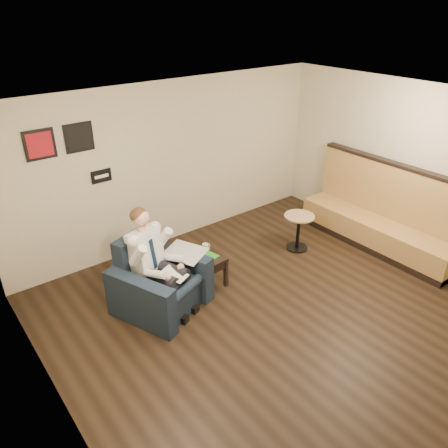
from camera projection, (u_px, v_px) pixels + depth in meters
ground at (295, 320)px, 5.98m from camera, size 6.00×6.00×0.00m
wall_back at (174, 164)px, 7.43m from camera, size 6.00×0.02×2.80m
wall_left at (61, 334)px, 3.70m from camera, size 0.02×6.00×2.80m
wall_right at (433, 175)px, 6.97m from camera, size 0.02×6.00×2.80m
ceiling at (315, 116)px, 4.68m from camera, size 6.00×6.00×0.02m
seating_sign at (101, 176)px, 6.67m from camera, size 0.32×0.02×0.20m
art_print_left at (40, 145)px, 5.93m from camera, size 0.42×0.03×0.42m
art_print_right at (79, 137)px, 6.23m from camera, size 0.42×0.03×0.42m
armchair at (160, 276)px, 6.01m from camera, size 1.39×1.39×1.04m
seated_man at (167, 267)px, 5.86m from camera, size 1.00×1.19×1.42m
lap_papers at (174, 274)px, 5.84m from camera, size 0.36×0.41×0.01m
newspaper at (185, 252)px, 6.20m from camera, size 0.64×0.70×0.01m
side_table at (201, 271)px, 6.60m from camera, size 0.64×0.64×0.49m
green_folder at (200, 259)px, 6.45m from camera, size 0.55×0.44×0.01m
coffee_mug at (205, 247)px, 6.67m from camera, size 0.09×0.09×0.10m
smartphone at (196, 252)px, 6.64m from camera, size 0.16×0.09×0.01m
banquette at (380, 208)px, 7.46m from camera, size 0.68×2.84×1.45m
cafe_table at (298, 232)px, 7.54m from camera, size 0.65×0.65×0.64m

